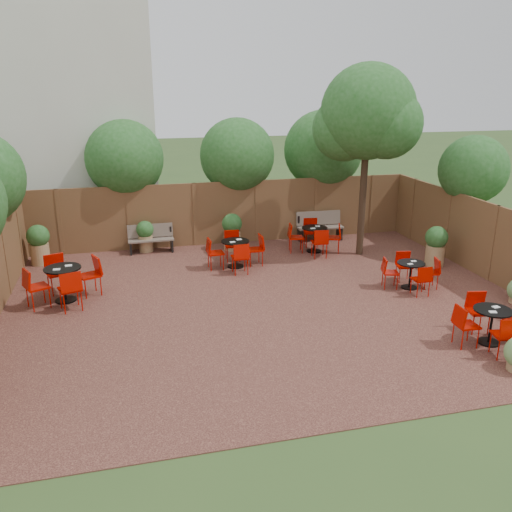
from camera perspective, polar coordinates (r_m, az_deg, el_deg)
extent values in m
plane|color=#354F23|center=(12.59, 1.23, -4.97)|extent=(80.00, 80.00, 0.00)
cube|color=#381A17|center=(12.59, 1.23, -4.92)|extent=(12.00, 10.00, 0.02)
cube|color=brown|center=(16.92, -3.21, 4.62)|extent=(12.00, 0.08, 2.00)
cube|color=brown|center=(14.92, 24.10, 1.20)|extent=(0.08, 10.00, 2.00)
cube|color=beige|center=(19.25, -18.90, 14.38)|extent=(5.00, 4.00, 8.00)
sphere|color=#1F511A|center=(17.02, -13.90, 10.08)|extent=(2.38, 2.38, 2.38)
sphere|color=#1F511A|center=(17.29, -2.04, 10.71)|extent=(2.38, 2.38, 2.38)
sphere|color=#1F511A|center=(18.33, 7.21, 11.23)|extent=(2.63, 2.63, 2.63)
sphere|color=#1F511A|center=(16.51, 22.26, 8.58)|extent=(1.94, 1.94, 1.94)
cylinder|color=black|center=(15.80, 11.46, 7.79)|extent=(0.21, 0.21, 4.37)
sphere|color=#1F511A|center=(15.58, 11.92, 14.91)|extent=(2.65, 2.65, 2.65)
sphere|color=#1F511A|center=(15.77, 9.48, 13.33)|extent=(1.85, 1.85, 1.85)
sphere|color=#1F511A|center=(15.42, 13.88, 13.61)|extent=(1.93, 1.93, 1.93)
cube|color=brown|center=(16.37, -11.19, 1.70)|extent=(1.36, 0.43, 0.05)
cube|color=brown|center=(16.48, -11.27, 2.69)|extent=(1.36, 0.13, 0.41)
cube|color=black|center=(16.42, -13.28, 0.84)|extent=(0.06, 0.41, 0.36)
cube|color=black|center=(16.47, -9.01, 1.16)|extent=(0.06, 0.41, 0.36)
cube|color=brown|center=(17.44, 6.89, 3.06)|extent=(1.51, 0.49, 0.05)
cube|color=brown|center=(17.56, 6.70, 4.08)|extent=(1.50, 0.16, 0.45)
cube|color=black|center=(17.28, 4.76, 2.20)|extent=(0.07, 0.45, 0.40)
cube|color=black|center=(17.75, 8.92, 2.47)|extent=(0.07, 0.45, 0.40)
cylinder|color=black|center=(13.93, 16.07, -3.24)|extent=(0.40, 0.40, 0.03)
cylinder|color=black|center=(13.82, 16.18, -2.01)|extent=(0.04, 0.04, 0.63)
cylinder|color=black|center=(13.71, 16.30, -0.74)|extent=(0.68, 0.68, 0.03)
cube|color=white|center=(13.82, 16.54, -0.53)|extent=(0.14, 0.11, 0.01)
cube|color=white|center=(13.58, 16.20, -0.83)|extent=(0.14, 0.11, 0.01)
cylinder|color=black|center=(11.62, 23.64, -8.46)|extent=(0.43, 0.43, 0.03)
cylinder|color=black|center=(11.48, 23.85, -6.92)|extent=(0.05, 0.05, 0.68)
cylinder|color=black|center=(11.34, 24.08, -5.32)|extent=(0.74, 0.74, 0.03)
cube|color=white|center=(11.46, 24.32, -5.00)|extent=(0.15, 0.12, 0.01)
cube|color=white|center=(11.20, 24.05, -5.50)|extent=(0.15, 0.12, 0.01)
cylinder|color=black|center=(13.39, -19.68, -4.46)|extent=(0.49, 0.49, 0.03)
cylinder|color=black|center=(13.25, -19.86, -2.88)|extent=(0.06, 0.06, 0.78)
cylinder|color=black|center=(13.12, -20.04, -1.24)|extent=(0.85, 0.85, 0.03)
cube|color=white|center=(13.18, -19.45, -0.97)|extent=(0.18, 0.15, 0.02)
cube|color=white|center=(13.00, -20.59, -1.36)|extent=(0.18, 0.15, 0.02)
cylinder|color=black|center=(14.90, -2.21, -1.10)|extent=(0.45, 0.45, 0.03)
cylinder|color=black|center=(14.79, -2.22, 0.22)|extent=(0.05, 0.05, 0.71)
cylinder|color=black|center=(14.68, -2.24, 1.58)|extent=(0.77, 0.77, 0.03)
cube|color=white|center=(14.77, -1.84, 1.79)|extent=(0.15, 0.11, 0.02)
cube|color=white|center=(14.54, -2.54, 1.51)|extent=(0.15, 0.11, 0.02)
cylinder|color=black|center=(16.34, 6.22, 0.54)|extent=(0.45, 0.45, 0.03)
cylinder|color=black|center=(16.24, 6.26, 1.76)|extent=(0.05, 0.05, 0.71)
cylinder|color=black|center=(16.14, 6.31, 3.01)|extent=(0.78, 0.78, 0.03)
cube|color=white|center=(16.25, 6.62, 3.19)|extent=(0.16, 0.13, 0.02)
cube|color=white|center=(15.99, 6.12, 2.96)|extent=(0.16, 0.13, 0.02)
cylinder|color=#96744B|center=(16.55, -11.72, 1.33)|extent=(0.43, 0.43, 0.50)
sphere|color=#1F511A|center=(16.43, -11.82, 2.81)|extent=(0.52, 0.52, 0.52)
cylinder|color=#96744B|center=(16.41, -2.57, 1.72)|extent=(0.51, 0.51, 0.59)
sphere|color=#1F511A|center=(16.27, -2.59, 3.49)|extent=(0.61, 0.61, 0.61)
cylinder|color=#96744B|center=(16.23, -22.11, 0.21)|extent=(0.52, 0.52, 0.60)
sphere|color=#1F511A|center=(16.09, -22.33, 2.01)|extent=(0.62, 0.62, 0.62)
cylinder|color=#96744B|center=(15.75, 18.60, 0.07)|extent=(0.52, 0.52, 0.59)
sphere|color=#1F511A|center=(15.60, 18.79, 1.91)|extent=(0.62, 0.62, 0.62)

